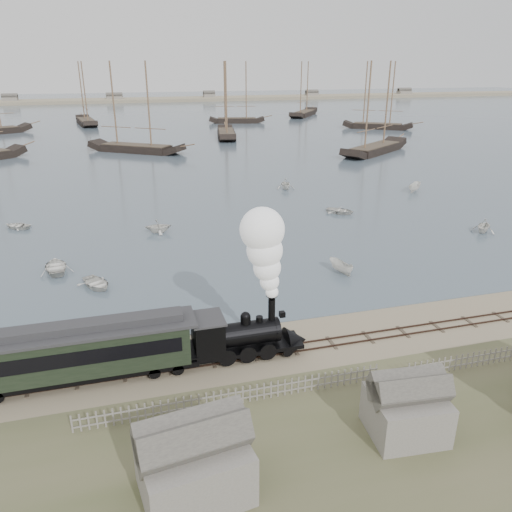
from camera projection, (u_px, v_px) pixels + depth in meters
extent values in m
plane|color=tan|center=(297.00, 334.00, 38.43)|extent=(600.00, 600.00, 0.00)
cube|color=#42515F|center=(145.00, 117.00, 190.97)|extent=(600.00, 336.00, 0.06)
cube|color=#37251E|center=(309.00, 349.00, 36.15)|extent=(120.00, 0.08, 0.12)
cube|color=#37251E|center=(304.00, 342.00, 37.05)|extent=(120.00, 0.08, 0.12)
cube|color=#42342A|center=(307.00, 347.00, 36.63)|extent=(120.00, 1.80, 0.06)
cube|color=tan|center=(134.00, 102.00, 262.77)|extent=(500.00, 20.00, 1.80)
cube|color=black|center=(249.00, 346.00, 35.25)|extent=(7.55, 2.22, 0.28)
cylinder|color=black|center=(243.00, 334.00, 34.74)|extent=(4.66, 1.67, 1.67)
cube|color=black|center=(208.00, 336.00, 34.05)|extent=(2.00, 2.44, 2.55)
cube|color=#313134|center=(207.00, 318.00, 33.56)|extent=(2.22, 2.66, 0.13)
cylinder|color=black|center=(272.00, 311.00, 34.72)|extent=(0.49, 0.49, 1.78)
sphere|color=black|center=(245.00, 317.00, 34.32)|extent=(0.71, 0.71, 0.71)
cone|color=black|center=(296.00, 341.00, 36.19)|extent=(1.55, 2.22, 2.22)
cube|color=black|center=(282.00, 314.00, 35.06)|extent=(0.39, 0.39, 0.39)
cube|color=black|center=(79.00, 372.00, 32.40)|extent=(15.34, 2.52, 0.38)
cube|color=black|center=(76.00, 351.00, 31.84)|extent=(14.25, 2.74, 2.74)
cube|color=black|center=(75.00, 359.00, 30.49)|extent=(13.15, 0.06, 0.99)
cube|color=black|center=(77.00, 337.00, 32.99)|extent=(13.15, 0.06, 0.99)
cube|color=#313134|center=(73.00, 332.00, 31.32)|extent=(15.34, 2.96, 0.20)
cube|color=#313134|center=(73.00, 327.00, 31.20)|extent=(13.70, 1.32, 0.49)
imported|color=silver|center=(258.00, 334.00, 37.59)|extent=(4.60, 4.77, 0.81)
imported|color=silver|center=(97.00, 283.00, 46.08)|extent=(4.71, 4.23, 0.80)
imported|color=silver|center=(158.00, 226.00, 60.76)|extent=(2.90, 3.31, 1.68)
imported|color=silver|center=(341.00, 267.00, 49.19)|extent=(3.35, 2.09, 1.21)
imported|color=silver|center=(340.00, 211.00, 68.63)|extent=(4.67, 4.73, 0.80)
imported|color=silver|center=(484.00, 226.00, 60.87)|extent=(4.19, 4.26, 1.70)
imported|color=silver|center=(414.00, 187.00, 80.11)|extent=(3.38, 3.68, 1.41)
imported|color=silver|center=(17.00, 226.00, 62.50)|extent=(3.91, 4.21, 0.71)
imported|color=silver|center=(286.00, 184.00, 81.63)|extent=(3.67, 3.26, 1.78)
imported|color=silver|center=(56.00, 266.00, 49.72)|extent=(4.83, 3.76, 0.92)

